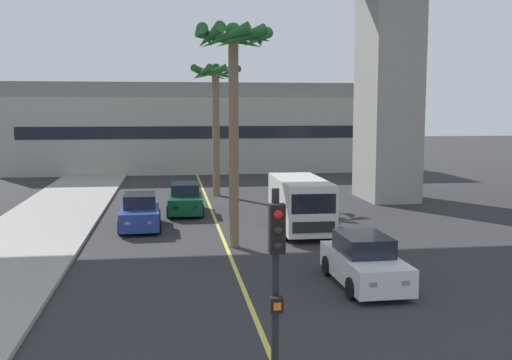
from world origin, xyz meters
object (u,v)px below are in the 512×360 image
traffic_light_median_near (276,284)px  palm_tree_mid_median (215,94)px  car_queue_second (140,213)px  delivery_van (300,203)px  car_queue_third (185,199)px  car_queue_front (364,262)px  palm_tree_near_median (234,65)px

traffic_light_median_near → palm_tree_mid_median: size_ratio=0.52×
car_queue_second → delivery_van: delivery_van is taller
car_queue_third → palm_tree_mid_median: size_ratio=0.51×
car_queue_front → palm_tree_mid_median: (-3.05, 19.93, 5.55)m
traffic_light_median_near → palm_tree_mid_median: bearing=87.6°
traffic_light_median_near → palm_tree_mid_median: palm_tree_mid_median is taller
traffic_light_median_near → car_queue_front: bearing=63.6°
delivery_van → traffic_light_median_near: 17.24m
car_queue_front → palm_tree_near_median: 9.16m
palm_tree_mid_median → car_queue_third: bearing=-108.5°
traffic_light_median_near → delivery_van: bearing=76.6°
car_queue_third → delivery_van: 7.44m
car_queue_front → traffic_light_median_near: traffic_light_median_near is taller
delivery_van → palm_tree_mid_median: palm_tree_mid_median is taller
car_queue_front → car_queue_third: 14.66m
palm_tree_mid_median → traffic_light_median_near: bearing=-92.4°
delivery_van → palm_tree_near_median: size_ratio=0.61×
car_queue_second → car_queue_third: bearing=60.4°
delivery_van → palm_tree_near_median: (-3.13, -2.44, 5.77)m
car_queue_front → delivery_van: (-0.26, 8.13, 0.57)m
car_queue_third → palm_tree_mid_median: bearing=71.5°
car_queue_front → car_queue_third: same height
car_queue_second → traffic_light_median_near: bearing=-80.9°
car_queue_third → palm_tree_near_median: size_ratio=0.48×
delivery_van → palm_tree_near_median: palm_tree_near_median is taller
car_queue_third → palm_tree_mid_median: 8.56m
car_queue_second → traffic_light_median_near: 18.92m
car_queue_third → traffic_light_median_near: (0.87, -22.32, 1.99)m
car_queue_front → delivery_van: size_ratio=0.79×
car_queue_second → palm_tree_near_median: (3.85, -4.31, 6.33)m
car_queue_front → palm_tree_near_median: size_ratio=0.48×
car_queue_second → palm_tree_mid_median: size_ratio=0.51×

